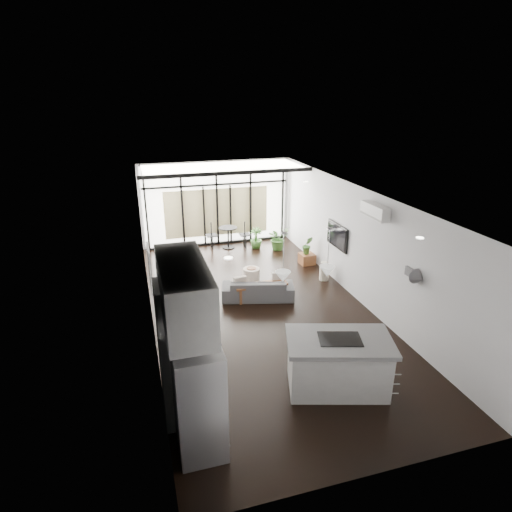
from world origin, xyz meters
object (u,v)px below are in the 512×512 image
island (338,364)px  tv (337,236)px  sofa (258,285)px  console_bench (261,292)px  fridge (199,399)px  pouf (251,275)px  milk_can (324,271)px

island → tv: bearing=80.9°
sofa → console_bench: (0.05, -0.09, -0.14)m
tv → console_bench: bearing=-167.1°
fridge → pouf: 5.98m
sofa → milk_can: 2.16m
fridge → pouf: size_ratio=3.75×
island → sofa: size_ratio=1.00×
sofa → pouf: 1.08m
tv → island: bearing=-115.6°
fridge → sofa: size_ratio=0.95×
fridge → sofa: bearing=63.8°
pouf → milk_can: milk_can is taller
pouf → milk_can: (1.95, -0.49, 0.08)m
fridge → milk_can: (4.26, 4.98, -0.59)m
sofa → milk_can: (2.08, 0.57, -0.09)m
fridge → pouf: (2.30, 5.47, -0.67)m
sofa → fridge: bearing=78.6°
fridge → sofa: fridge is taller
milk_can → tv: tv is taller
fridge → pouf: bearing=67.2°
island → sofa: (-0.33, 3.73, -0.14)m
console_bench → fridge: bearing=-118.1°
island → tv: 4.69m
console_bench → pouf: size_ratio=2.90×
island → milk_can: size_ratio=3.41×
pouf → milk_can: 2.01m
island → fridge: (-2.51, -0.68, 0.37)m
sofa → milk_can: bearing=-149.9°
island → pouf: bearing=109.0°
sofa → tv: size_ratio=1.63×
pouf → milk_can: size_ratio=0.87×
console_bench → sofa: bearing=120.3°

